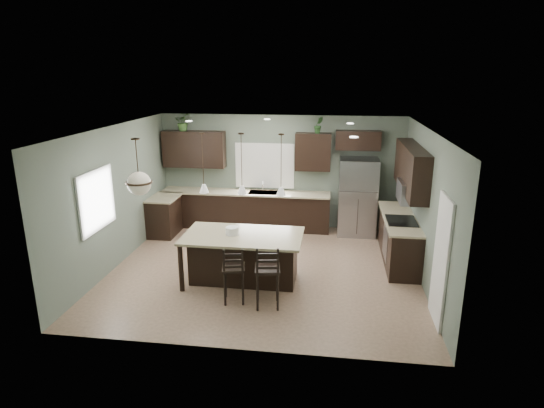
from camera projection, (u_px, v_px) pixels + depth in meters
The scene contains 31 objects.
ground at pixel (264, 269), 9.10m from camera, with size 6.00×6.00×0.00m, color #9E8466.
pantry_door at pixel (441, 261), 6.95m from camera, with size 0.04×0.82×2.04m, color white.
window_back at pixel (265, 166), 11.31m from camera, with size 1.35×0.02×1.00m, color white.
window_left at pixel (96, 200), 8.28m from camera, with size 0.02×1.10×1.00m, color white.
left_return_cabs at pixel (164, 216), 10.93m from camera, with size 0.60×0.90×0.90m, color black.
left_return_countertop at pixel (164, 198), 10.80m from camera, with size 0.66×0.96×0.04m, color #BFB691.
back_lower_cabs at pixel (246, 210), 11.41m from camera, with size 4.20×0.60×0.90m, color black.
back_countertop at pixel (245, 192), 11.26m from camera, with size 4.20×0.66×0.04m, color #BFB691.
sink_inset at pixel (263, 193), 11.19m from camera, with size 0.70×0.45×0.01m, color gray.
faucet at pixel (263, 187), 11.12m from camera, with size 0.02×0.02×0.28m, color silver.
back_upper_left at pixel (194, 149), 11.28m from camera, with size 1.55×0.34×0.90m, color black.
back_upper_right at pixel (313, 152), 10.90m from camera, with size 0.85×0.34×0.90m, color black.
fridge_header at pixel (358, 140), 10.68m from camera, with size 1.05×0.34×0.45m, color black.
right_lower_cabs at pixel (399, 239), 9.45m from camera, with size 0.60×2.35×0.90m, color black.
right_countertop at pixel (399, 218), 9.32m from camera, with size 0.66×2.35×0.04m, color #BFB691.
cooktop at pixel (401, 221), 9.05m from camera, with size 0.58×0.75×0.02m, color black.
wall_oven_front at pixel (385, 243), 9.23m from camera, with size 0.01×0.72×0.60m, color gray.
right_upper_cabs at pixel (411, 169), 9.01m from camera, with size 0.34×2.35×0.90m, color black.
microwave at pixel (409, 192), 8.87m from camera, with size 0.40×0.75×0.40m, color gray.
refrigerator at pixel (358, 197), 10.84m from camera, with size 0.90×0.74×1.85m, color gray.
kitchen_island at pixel (243, 258), 8.46m from camera, with size 2.18×1.24×0.92m, color black.
serving_dish at pixel (232, 231), 8.34m from camera, with size 0.24×0.24×0.14m, color silver.
bar_stool_center at pixel (234, 274), 7.69m from camera, with size 0.38×0.38×1.02m, color black.
bar_stool_right at pixel (267, 276), 7.52m from camera, with size 0.41×0.41×1.11m, color black.
pendant_left at pixel (203, 163), 8.05m from camera, with size 0.17×0.17×1.10m, color silver, non-canonical shape.
pendant_center at pixel (242, 164), 7.96m from camera, with size 0.17×0.17×1.10m, color white, non-canonical shape.
pendant_right at pixel (281, 165), 7.87m from camera, with size 0.17×0.17×1.10m, color silver, non-canonical shape.
chandelier at pixel (138, 167), 7.33m from camera, with size 0.43×0.43×0.94m, color beige, non-canonical shape.
plant_back_left at pixel (183, 122), 11.09m from camera, with size 0.39×0.34×0.44m, color #355A27.
plant_back_right at pixel (318, 125), 10.67m from camera, with size 0.21×0.17×0.39m, color #295324.
room_shell at pixel (264, 187), 8.62m from camera, with size 6.00×6.00×6.00m.
Camera 1 is at (1.28, -8.26, 3.82)m, focal length 30.00 mm.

